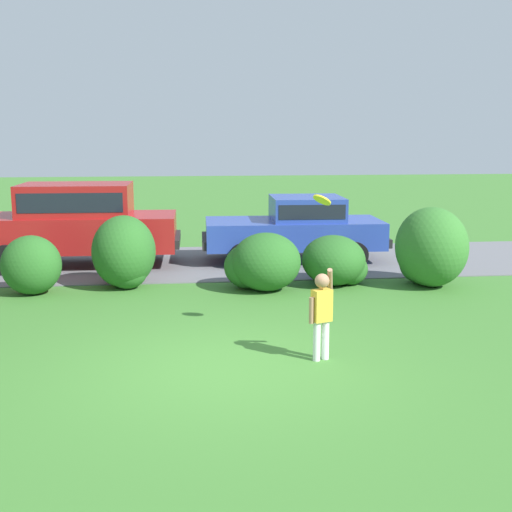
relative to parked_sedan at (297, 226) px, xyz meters
The scene contains 11 objects.
ground_plane 7.79m from the parked_sedan, 106.92° to the right, with size 80.00×80.00×0.00m, color #3D752D.
driveway_strip 2.40m from the parked_sedan, behind, with size 28.00×4.40×0.02m, color slate.
shrub_near_tree 6.33m from the parked_sedan, 153.26° to the right, with size 1.14×1.01×1.15m.
shrub_centre_left 4.62m from the parked_sedan, 148.25° to the right, with size 1.27×1.48×1.45m.
shrub_centre 3.22m from the parked_sedan, 112.64° to the right, with size 1.50×1.37×1.15m.
shrub_centre_right 2.71m from the parked_sedan, 82.60° to the right, with size 1.35×1.42×1.02m.
shrub_far_end 3.69m from the parked_sedan, 53.26° to the right, with size 1.43×1.62×1.61m.
parked_sedan is the anchor object (origin of this frame).
parked_suv 5.18m from the parked_sedan, behind, with size 4.73×2.16×1.92m.
child_thrower 7.27m from the parked_sedan, 97.11° to the right, with size 0.39×0.37×1.29m.
frisbee 6.42m from the parked_sedan, 96.56° to the right, with size 0.30×0.27×0.23m.
Camera 1 is at (-0.50, -8.56, 3.08)m, focal length 47.56 mm.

